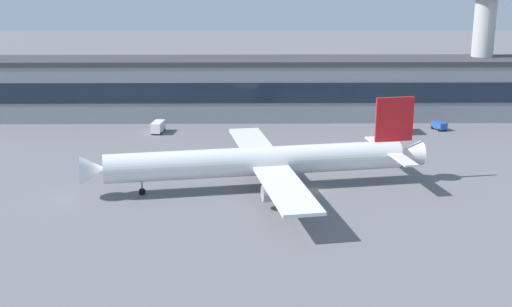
% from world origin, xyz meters
% --- Properties ---
extents(ground_plane, '(600.00, 600.00, 0.00)m').
position_xyz_m(ground_plane, '(0.00, 0.00, 0.00)').
color(ground_plane, slate).
extents(terminal_building, '(152.86, 14.68, 14.77)m').
position_xyz_m(terminal_building, '(0.00, 57.30, 7.41)').
color(terminal_building, gray).
rests_on(terminal_building, ground_plane).
extents(airliner, '(58.22, 50.43, 14.87)m').
position_xyz_m(airliner, '(-8.83, 1.54, 4.72)').
color(airliner, white).
rests_on(airliner, ground_plane).
extents(control_tower, '(10.07, 10.07, 35.86)m').
position_xyz_m(control_tower, '(47.28, 60.21, 22.13)').
color(control_tower, '#B7B7B2').
rests_on(control_tower, ground_plane).
extents(baggage_tug, '(3.21, 4.09, 1.85)m').
position_xyz_m(baggage_tug, '(32.93, 43.35, 1.09)').
color(baggage_tug, '#2651A5').
rests_on(baggage_tug, ground_plane).
extents(crew_van, '(2.83, 5.43, 2.55)m').
position_xyz_m(crew_van, '(-31.59, 41.15, 1.46)').
color(crew_van, white).
rests_on(crew_van, ground_plane).
extents(stair_truck, '(2.78, 6.14, 3.55)m').
position_xyz_m(stair_truck, '(23.85, 40.77, 1.98)').
color(stair_truck, white).
rests_on(stair_truck, ground_plane).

